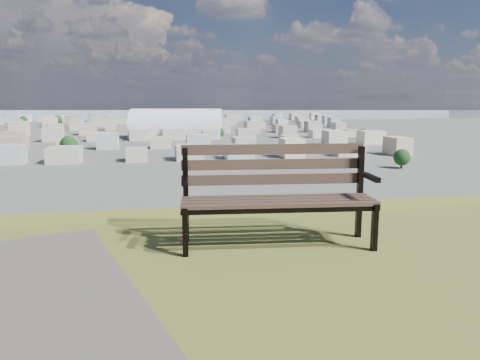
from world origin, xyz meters
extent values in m
cube|color=#463328|center=(-0.71, 2.63, 25.45)|extent=(1.82, 0.25, 0.04)
cube|color=#463328|center=(-0.69, 2.75, 25.45)|extent=(1.82, 0.25, 0.04)
cube|color=#463328|center=(-0.68, 2.87, 25.45)|extent=(1.82, 0.25, 0.04)
cube|color=#463328|center=(-0.67, 3.00, 25.45)|extent=(1.82, 0.25, 0.04)
cube|color=#463328|center=(-0.66, 3.08, 25.61)|extent=(1.82, 0.20, 0.10)
cube|color=#463328|center=(-0.66, 3.10, 25.76)|extent=(1.82, 0.20, 0.10)
cube|color=#463328|center=(-0.66, 3.13, 25.90)|extent=(1.82, 0.20, 0.10)
cube|color=black|center=(-1.57, 2.69, 25.22)|extent=(0.06, 0.07, 0.45)
cube|color=black|center=(-1.54, 3.12, 25.47)|extent=(0.06, 0.07, 0.93)
cube|color=black|center=(-1.56, 2.89, 25.42)|extent=(0.10, 0.51, 0.05)
cube|color=black|center=(-1.56, 2.84, 25.67)|extent=(0.08, 0.37, 0.05)
cube|color=black|center=(0.16, 2.53, 25.22)|extent=(0.06, 0.07, 0.45)
cube|color=black|center=(0.20, 2.97, 25.47)|extent=(0.06, 0.07, 0.93)
cube|color=black|center=(0.18, 2.74, 25.42)|extent=(0.10, 0.51, 0.05)
cube|color=black|center=(0.17, 2.68, 25.67)|extent=(0.08, 0.37, 0.05)
cube|color=black|center=(-0.71, 2.62, 25.40)|extent=(1.82, 0.20, 0.04)
cube|color=black|center=(-0.67, 3.01, 25.40)|extent=(1.82, 0.20, 0.04)
cube|color=silver|center=(13.03, 314.50, 3.33)|extent=(63.69, 36.61, 6.65)
cylinder|color=white|center=(13.03, 314.50, 6.65)|extent=(63.69, 36.61, 25.28)
cube|color=beige|center=(-60.00, 200.00, 3.50)|extent=(11.00, 11.00, 7.00)
cube|color=#C0B3A4|center=(-36.00, 200.00, 3.50)|extent=(11.00, 11.00, 7.00)
cube|color=#C7B09E|center=(-12.00, 200.00, 3.50)|extent=(11.00, 11.00, 7.00)
cube|color=#ACACB1|center=(12.00, 200.00, 3.50)|extent=(11.00, 11.00, 7.00)
cube|color=beige|center=(36.00, 200.00, 3.50)|extent=(11.00, 11.00, 7.00)
cube|color=gray|center=(60.00, 200.00, 3.50)|extent=(11.00, 11.00, 7.00)
cube|color=#BEB3A7|center=(84.00, 200.00, 3.50)|extent=(11.00, 11.00, 7.00)
cube|color=#B0A99F|center=(108.00, 200.00, 3.50)|extent=(11.00, 11.00, 7.00)
cube|color=#C7B09E|center=(-72.00, 250.00, 3.50)|extent=(11.00, 11.00, 7.00)
cube|color=#ACACB1|center=(-48.00, 250.00, 3.50)|extent=(11.00, 11.00, 7.00)
cube|color=beige|center=(-24.00, 250.00, 3.50)|extent=(11.00, 11.00, 7.00)
cube|color=gray|center=(0.00, 250.00, 3.50)|extent=(11.00, 11.00, 7.00)
cube|color=#BEB3A7|center=(24.00, 250.00, 3.50)|extent=(11.00, 11.00, 7.00)
cube|color=#B0A99F|center=(48.00, 250.00, 3.50)|extent=(11.00, 11.00, 7.00)
cube|color=beige|center=(72.00, 250.00, 3.50)|extent=(11.00, 11.00, 7.00)
cube|color=#C0B3A4|center=(96.00, 250.00, 3.50)|extent=(11.00, 11.00, 7.00)
cube|color=#C7B09E|center=(120.00, 250.00, 3.50)|extent=(11.00, 11.00, 7.00)
cube|color=gray|center=(-84.00, 300.00, 3.50)|extent=(11.00, 11.00, 7.00)
cube|color=#BEB3A7|center=(-60.00, 300.00, 3.50)|extent=(11.00, 11.00, 7.00)
cube|color=#B0A99F|center=(-36.00, 300.00, 3.50)|extent=(11.00, 11.00, 7.00)
cube|color=beige|center=(-12.00, 300.00, 3.50)|extent=(11.00, 11.00, 7.00)
cube|color=#C0B3A4|center=(12.00, 300.00, 3.50)|extent=(11.00, 11.00, 7.00)
cube|color=#C7B09E|center=(36.00, 300.00, 3.50)|extent=(11.00, 11.00, 7.00)
cube|color=#ACACB1|center=(60.00, 300.00, 3.50)|extent=(11.00, 11.00, 7.00)
cube|color=beige|center=(84.00, 300.00, 3.50)|extent=(11.00, 11.00, 7.00)
cube|color=gray|center=(108.00, 300.00, 3.50)|extent=(11.00, 11.00, 7.00)
cube|color=#BEB3A7|center=(132.00, 300.00, 3.50)|extent=(11.00, 11.00, 7.00)
cube|color=#C0B3A4|center=(-96.00, 350.00, 3.50)|extent=(11.00, 11.00, 7.00)
cube|color=#C7B09E|center=(-72.00, 350.00, 3.50)|extent=(11.00, 11.00, 7.00)
cube|color=#ACACB1|center=(-48.00, 350.00, 3.50)|extent=(11.00, 11.00, 7.00)
cube|color=beige|center=(-24.00, 350.00, 3.50)|extent=(11.00, 11.00, 7.00)
cube|color=gray|center=(0.00, 350.00, 3.50)|extent=(11.00, 11.00, 7.00)
cube|color=#BEB3A7|center=(24.00, 350.00, 3.50)|extent=(11.00, 11.00, 7.00)
cube|color=#B0A99F|center=(48.00, 350.00, 3.50)|extent=(11.00, 11.00, 7.00)
cube|color=beige|center=(72.00, 350.00, 3.50)|extent=(11.00, 11.00, 7.00)
cube|color=#C0B3A4|center=(96.00, 350.00, 3.50)|extent=(11.00, 11.00, 7.00)
cube|color=#C7B09E|center=(120.00, 350.00, 3.50)|extent=(11.00, 11.00, 7.00)
cube|color=#ACACB1|center=(144.00, 350.00, 3.50)|extent=(11.00, 11.00, 7.00)
cube|color=#BEB3A7|center=(-108.00, 400.00, 3.50)|extent=(11.00, 11.00, 7.00)
cube|color=#B0A99F|center=(-84.00, 400.00, 3.50)|extent=(11.00, 11.00, 7.00)
cube|color=beige|center=(-60.00, 400.00, 3.50)|extent=(11.00, 11.00, 7.00)
cube|color=#C0B3A4|center=(-36.00, 400.00, 3.50)|extent=(11.00, 11.00, 7.00)
cube|color=#C7B09E|center=(-12.00, 400.00, 3.50)|extent=(11.00, 11.00, 7.00)
cube|color=#ACACB1|center=(12.00, 400.00, 3.50)|extent=(11.00, 11.00, 7.00)
cube|color=beige|center=(36.00, 400.00, 3.50)|extent=(11.00, 11.00, 7.00)
cube|color=gray|center=(60.00, 400.00, 3.50)|extent=(11.00, 11.00, 7.00)
cube|color=#BEB3A7|center=(84.00, 400.00, 3.50)|extent=(11.00, 11.00, 7.00)
cube|color=#B0A99F|center=(108.00, 400.00, 3.50)|extent=(11.00, 11.00, 7.00)
cube|color=beige|center=(132.00, 400.00, 3.50)|extent=(11.00, 11.00, 7.00)
cube|color=#C0B3A4|center=(156.00, 400.00, 3.50)|extent=(11.00, 11.00, 7.00)
cube|color=beige|center=(-120.00, 450.00, 3.50)|extent=(11.00, 11.00, 7.00)
cube|color=gray|center=(-96.00, 450.00, 3.50)|extent=(11.00, 11.00, 7.00)
cube|color=#BEB3A7|center=(-72.00, 450.00, 3.50)|extent=(11.00, 11.00, 7.00)
cube|color=#B0A99F|center=(-48.00, 450.00, 3.50)|extent=(11.00, 11.00, 7.00)
cube|color=beige|center=(-24.00, 450.00, 3.50)|extent=(11.00, 11.00, 7.00)
cube|color=#C0B3A4|center=(0.00, 450.00, 3.50)|extent=(11.00, 11.00, 7.00)
cube|color=#C7B09E|center=(24.00, 450.00, 3.50)|extent=(11.00, 11.00, 7.00)
cube|color=#ACACB1|center=(48.00, 450.00, 3.50)|extent=(11.00, 11.00, 7.00)
cube|color=beige|center=(72.00, 450.00, 3.50)|extent=(11.00, 11.00, 7.00)
cube|color=gray|center=(96.00, 450.00, 3.50)|extent=(11.00, 11.00, 7.00)
cube|color=#BEB3A7|center=(120.00, 450.00, 3.50)|extent=(11.00, 11.00, 7.00)
cube|color=#B0A99F|center=(144.00, 450.00, 3.50)|extent=(11.00, 11.00, 7.00)
cube|color=beige|center=(168.00, 450.00, 3.50)|extent=(11.00, 11.00, 7.00)
cube|color=#ACACB1|center=(-132.00, 500.00, 3.50)|extent=(11.00, 11.00, 7.00)
cube|color=beige|center=(-108.00, 500.00, 3.50)|extent=(11.00, 11.00, 7.00)
cube|color=gray|center=(-84.00, 500.00, 3.50)|extent=(11.00, 11.00, 7.00)
cube|color=#BEB3A7|center=(-60.00, 500.00, 3.50)|extent=(11.00, 11.00, 7.00)
cube|color=#B0A99F|center=(-36.00, 500.00, 3.50)|extent=(11.00, 11.00, 7.00)
cube|color=beige|center=(-12.00, 500.00, 3.50)|extent=(11.00, 11.00, 7.00)
cube|color=#C0B3A4|center=(12.00, 500.00, 3.50)|extent=(11.00, 11.00, 7.00)
cube|color=#C7B09E|center=(36.00, 500.00, 3.50)|extent=(11.00, 11.00, 7.00)
cube|color=#ACACB1|center=(60.00, 500.00, 3.50)|extent=(11.00, 11.00, 7.00)
cube|color=beige|center=(84.00, 500.00, 3.50)|extent=(11.00, 11.00, 7.00)
cube|color=gray|center=(108.00, 500.00, 3.50)|extent=(11.00, 11.00, 7.00)
cube|color=#BEB3A7|center=(132.00, 500.00, 3.50)|extent=(11.00, 11.00, 7.00)
cube|color=#B0A99F|center=(156.00, 500.00, 3.50)|extent=(11.00, 11.00, 7.00)
cube|color=beige|center=(180.00, 500.00, 3.50)|extent=(11.00, 11.00, 7.00)
cube|color=#ACACB1|center=(-144.00, 550.00, 3.50)|extent=(11.00, 11.00, 7.00)
cube|color=beige|center=(-120.00, 550.00, 3.50)|extent=(11.00, 11.00, 7.00)
cube|color=gray|center=(-96.00, 550.00, 3.50)|extent=(11.00, 11.00, 7.00)
cube|color=#BEB3A7|center=(-72.00, 550.00, 3.50)|extent=(11.00, 11.00, 7.00)
cube|color=#B0A99F|center=(-48.00, 550.00, 3.50)|extent=(11.00, 11.00, 7.00)
cube|color=beige|center=(-24.00, 550.00, 3.50)|extent=(11.00, 11.00, 7.00)
cube|color=#C0B3A4|center=(0.00, 550.00, 3.50)|extent=(11.00, 11.00, 7.00)
cube|color=#C7B09E|center=(24.00, 550.00, 3.50)|extent=(11.00, 11.00, 7.00)
cube|color=#ACACB1|center=(48.00, 550.00, 3.50)|extent=(11.00, 11.00, 7.00)
cube|color=beige|center=(72.00, 550.00, 3.50)|extent=(11.00, 11.00, 7.00)
cube|color=gray|center=(96.00, 550.00, 3.50)|extent=(11.00, 11.00, 7.00)
cube|color=#BEB3A7|center=(120.00, 550.00, 3.50)|extent=(11.00, 11.00, 7.00)
cube|color=#B0A99F|center=(144.00, 550.00, 3.50)|extent=(11.00, 11.00, 7.00)
cube|color=beige|center=(168.00, 550.00, 3.50)|extent=(11.00, 11.00, 7.00)
cube|color=#C0B3A4|center=(192.00, 550.00, 3.50)|extent=(11.00, 11.00, 7.00)
cylinder|color=black|center=(90.00, 160.00, 1.05)|extent=(0.80, 0.80, 2.10)
sphere|color=black|center=(90.00, 160.00, 4.20)|extent=(6.30, 6.30, 6.30)
cylinder|color=black|center=(-40.00, 220.00, 1.35)|extent=(0.80, 0.80, 2.70)
sphere|color=black|center=(-40.00, 220.00, 5.40)|extent=(8.10, 8.10, 8.10)
cylinder|color=black|center=(130.00, 280.00, 0.97)|extent=(0.80, 0.80, 1.95)
sphere|color=black|center=(130.00, 280.00, 3.90)|extent=(5.85, 5.85, 5.85)
cylinder|color=black|center=(60.00, 400.00, 1.12)|extent=(0.80, 0.80, 2.25)
sphere|color=black|center=(60.00, 400.00, 4.50)|extent=(6.75, 6.75, 6.75)
cylinder|color=black|center=(-90.00, 460.00, 1.43)|extent=(0.80, 0.80, 2.85)
sphere|color=black|center=(-90.00, 460.00, 5.70)|extent=(8.55, 8.55, 8.55)
cylinder|color=black|center=(-130.00, 500.00, 1.20)|extent=(0.80, 0.80, 2.40)
sphere|color=black|center=(-130.00, 500.00, 4.80)|extent=(7.20, 7.20, 7.20)
cylinder|color=black|center=(40.00, 300.00, 1.05)|extent=(0.80, 0.80, 2.10)
sphere|color=black|center=(40.00, 300.00, 4.20)|extent=(6.30, 6.30, 6.30)
cylinder|color=black|center=(170.00, 420.00, 1.27)|extent=(0.80, 0.80, 2.55)
sphere|color=black|center=(170.00, 420.00, 5.10)|extent=(7.65, 7.65, 7.65)
cube|color=#8191A4|center=(0.00, 900.00, 0.00)|extent=(2400.00, 700.00, 0.12)
cube|color=#8697A7|center=(-400.00, 1350.00, 27.50)|extent=(600.00, 220.00, 55.00)
cube|color=#8697A7|center=(150.00, 1390.00, 22.50)|extent=(700.00, 220.00, 45.00)
cube|color=#8697A7|center=(650.00, 1430.00, 30.00)|extent=(500.00, 220.00, 60.00)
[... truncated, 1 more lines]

